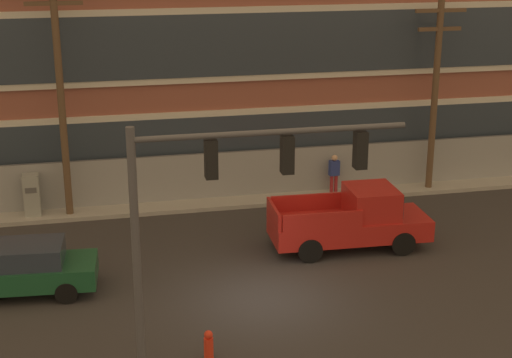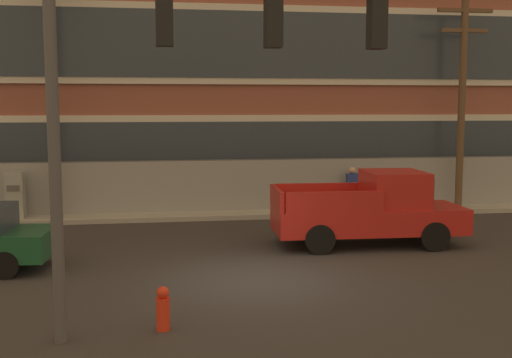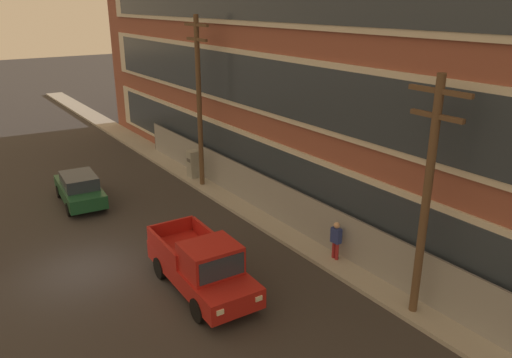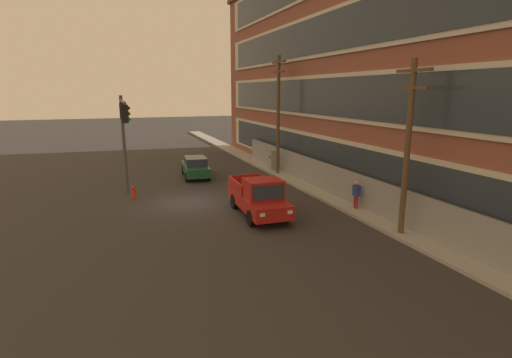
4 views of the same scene
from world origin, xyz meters
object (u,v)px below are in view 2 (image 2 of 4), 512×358
at_px(utility_pole_midblock, 462,95).
at_px(fire_hydrant, 163,309).
at_px(pickup_truck_red, 373,211).
at_px(electrical_cabinet, 15,197).
at_px(utility_pole_near_corner, 51,73).
at_px(traffic_signal_mast, 184,66).
at_px(pedestrian_near_cabinet, 352,187).

relative_size(utility_pole_midblock, fire_hydrant, 9.94).
xyz_separation_m(pickup_truck_red, utility_pole_midblock, (4.99, 4.97, 3.29)).
height_order(electrical_cabinet, fire_hydrant, electrical_cabinet).
bearing_deg(utility_pole_midblock, utility_pole_near_corner, -179.99).
relative_size(traffic_signal_mast, utility_pole_near_corner, 0.72).
bearing_deg(electrical_cabinet, utility_pole_midblock, -0.55).
distance_m(pickup_truck_red, electrical_cabinet, 11.78).
distance_m(pickup_truck_red, utility_pole_near_corner, 11.27).
distance_m(traffic_signal_mast, pickup_truck_red, 9.07).
bearing_deg(pedestrian_near_cabinet, pickup_truck_red, -101.02).
xyz_separation_m(utility_pole_near_corner, fire_hydrant, (3.45, -10.97, -4.57)).
xyz_separation_m(utility_pole_midblock, fire_hydrant, (-10.85, -10.97, -3.87)).
relative_size(pickup_truck_red, fire_hydrant, 6.87).
bearing_deg(utility_pole_midblock, pedestrian_near_cabinet, 176.23).
bearing_deg(electrical_cabinet, pickup_truck_red, -25.77).
xyz_separation_m(pedestrian_near_cabinet, fire_hydrant, (-6.87, -11.23, -0.59)).
bearing_deg(traffic_signal_mast, utility_pole_midblock, 47.22).
distance_m(traffic_signal_mast, utility_pole_midblock, 15.38).
bearing_deg(electrical_cabinet, utility_pole_near_corner, -6.62).
height_order(traffic_signal_mast, pickup_truck_red, traffic_signal_mast).
xyz_separation_m(traffic_signal_mast, fire_hydrant, (-0.41, 0.32, -4.16)).
bearing_deg(fire_hydrant, pickup_truck_red, 45.68).
height_order(pickup_truck_red, fire_hydrant, pickup_truck_red).
relative_size(traffic_signal_mast, pickup_truck_red, 1.22).
height_order(traffic_signal_mast, utility_pole_near_corner, utility_pole_near_corner).
relative_size(utility_pole_near_corner, pedestrian_near_cabinet, 5.33).
relative_size(utility_pole_near_corner, utility_pole_midblock, 1.16).
bearing_deg(pedestrian_near_cabinet, utility_pole_midblock, -3.77).
relative_size(pedestrian_near_cabinet, fire_hydrant, 2.17).
xyz_separation_m(utility_pole_near_corner, utility_pole_midblock, (14.29, 0.00, -0.69)).
bearing_deg(fire_hydrant, electrical_cabinet, 113.17).
xyz_separation_m(pickup_truck_red, utility_pole_near_corner, (-9.30, 4.97, 3.98)).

